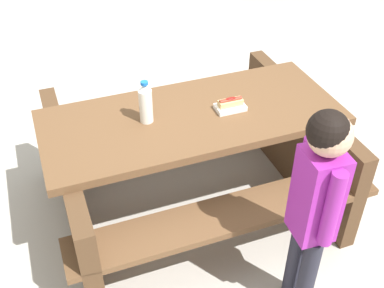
{
  "coord_description": "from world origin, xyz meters",
  "views": [
    {
      "loc": [
        -0.6,
        -2.3,
        2.35
      ],
      "look_at": [
        0.0,
        0.0,
        0.52
      ],
      "focal_mm": 44.78,
      "sensor_mm": 36.0,
      "label": 1
    }
  ],
  "objects_px": {
    "picnic_table": "(192,154)",
    "hotdog_tray": "(230,105)",
    "soda_bottle": "(146,103)",
    "child_in_coat": "(317,196)"
  },
  "relations": [
    {
      "from": "soda_bottle",
      "to": "child_in_coat",
      "type": "distance_m",
      "value": 1.1
    },
    {
      "from": "picnic_table",
      "to": "child_in_coat",
      "type": "relative_size",
      "value": 1.5
    },
    {
      "from": "picnic_table",
      "to": "hotdog_tray",
      "type": "distance_m",
      "value": 0.41
    },
    {
      "from": "picnic_table",
      "to": "soda_bottle",
      "type": "bearing_deg",
      "value": -179.9
    },
    {
      "from": "child_in_coat",
      "to": "hotdog_tray",
      "type": "bearing_deg",
      "value": 97.88
    },
    {
      "from": "picnic_table",
      "to": "soda_bottle",
      "type": "xyz_separation_m",
      "value": [
        -0.27,
        -0.0,
        0.43
      ]
    },
    {
      "from": "soda_bottle",
      "to": "hotdog_tray",
      "type": "distance_m",
      "value": 0.52
    },
    {
      "from": "picnic_table",
      "to": "child_in_coat",
      "type": "height_order",
      "value": "child_in_coat"
    },
    {
      "from": "picnic_table",
      "to": "child_in_coat",
      "type": "xyz_separation_m",
      "value": [
        0.36,
        -0.9,
        0.38
      ]
    },
    {
      "from": "child_in_coat",
      "to": "picnic_table",
      "type": "bearing_deg",
      "value": 111.88
    }
  ]
}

